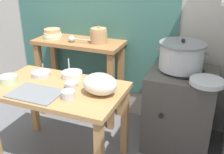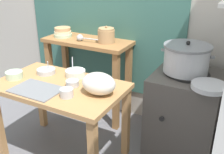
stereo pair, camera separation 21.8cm
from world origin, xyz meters
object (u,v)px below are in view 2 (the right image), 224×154
Objects in this scene: prep_bowl_2 at (46,71)px; clay_pot at (106,35)px; ladle at (81,38)px; wide_pan at (209,86)px; prep_bowl_3 at (72,83)px; prep_bowl_4 at (67,92)px; serving_tray at (37,90)px; plastic_bag at (99,84)px; stove_block at (184,112)px; back_shelf_table at (88,59)px; prep_bowl_0 at (14,75)px; steamer_pot at (186,58)px; prep_bowl_1 at (75,73)px; bowl_stack_enamel at (63,32)px; prep_table at (60,96)px.

clay_pot is at bearing 63.84° from prep_bowl_2.
wide_pan is at bearing -11.88° from ladle.
prep_bowl_4 is (0.08, -0.18, 0.01)m from prep_bowl_3.
plastic_bag reaches higher than serving_tray.
prep_bowl_2 is (-0.64, 0.13, -0.06)m from plastic_bag.
prep_bowl_2 is (-1.20, -0.48, 0.36)m from stove_block.
wide_pan is (1.34, -0.36, 0.12)m from back_shelf_table.
prep_bowl_4 reaches higher than prep_bowl_0.
prep_bowl_0 is at bearing -105.58° from ladle.
prep_bowl_2 is at bearing 163.77° from prep_bowl_3.
back_shelf_table is at bearing 71.98° from ladle.
stove_block is 2.57× the size of ladle.
plastic_bag is 2.66× the size of prep_bowl_4.
steamer_pot is 1.07m from prep_bowl_4.
clay_pot is 1.04× the size of prep_bowl_2.
prep_bowl_2 is (-0.17, 0.31, 0.02)m from serving_tray.
steamer_pot reaches higher than prep_bowl_0.
serving_tray is (-0.13, -0.92, -0.25)m from clay_pot.
serving_tray is 0.52m from plastic_bag.
steamer_pot is at bearing 153.38° from stove_block.
steamer_pot is 2.55× the size of prep_bowl_1.
bowl_stack_enamel is 0.76m from prep_bowl_1.
back_shelf_table is 6.42× the size of prep_bowl_0.
prep_table is at bearing -161.34° from wide_pan.
prep_table is 3.62× the size of ladle.
prep_bowl_4 is at bearing -139.33° from plastic_bag.
serving_tray is at bearing -106.74° from prep_bowl_1.
clay_pot reaches higher than serving_tray.
prep_table is 7.35× the size of prep_bowl_0.
wide_pan is 1.09m from prep_bowl_3.
steamer_pot reaches higher than bowl_stack_enamel.
back_shelf_table is (-0.20, 0.75, 0.07)m from prep_table.
bowl_stack_enamel reaches higher than stove_block.
wide_pan is at bearing -15.18° from back_shelf_table.
bowl_stack_enamel is 1.13m from prep_bowl_4.
ladle is at bearing -10.94° from bowl_stack_enamel.
prep_table is 3.96× the size of plastic_bag.
prep_bowl_3 is at bearing 176.64° from plastic_bag.
plastic_bag is at bearing -47.47° from ladle.
prep_table is 6.48× the size of prep_bowl_2.
plastic_bag is 0.41m from prep_bowl_1.
ladle is 1.41m from wide_pan.
prep_bowl_3 is 0.19m from prep_bowl_4.
back_shelf_table is 5.44× the size of clay_pot.
wide_pan is 1.43m from prep_bowl_2.
wide_pan reaches higher than prep_table.
clay_pot is at bearing 96.11° from prep_bowl_3.
ladle is 1.09× the size of plastic_bag.
steamer_pot is at bearing -7.31° from clay_pot.
serving_tray is 2.67× the size of prep_bowl_0.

